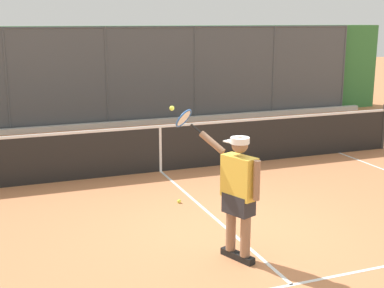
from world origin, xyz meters
The scene contains 5 objects.
ground_plane centered at (0.00, 0.00, 0.00)m, with size 60.00×60.00×0.00m, color #C67A4C.
fence_backdrop centered at (0.00, -9.31, 1.41)m, with size 19.24×1.37×2.85m.
tennis_net centered at (0.00, -3.60, 0.49)m, with size 11.26×0.09×1.07m.
tennis_player centered at (0.31, 0.64, 0.94)m, with size 0.83×1.19×1.91m.
tennis_ball_near_baseline centered at (0.29, -1.64, 0.03)m, with size 0.07×0.07×0.07m, color #D6E042.
Camera 1 is at (3.09, 6.37, 3.02)m, focal length 49.54 mm.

